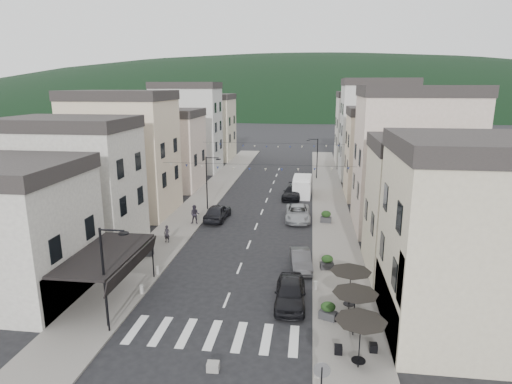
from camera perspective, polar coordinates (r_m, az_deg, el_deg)
ground at (r=23.53m, az=-6.95°, el=-20.99°), size 700.00×700.00×0.00m
sidewalk_left at (r=53.86m, az=-6.43°, el=-0.50°), size 4.00×76.00×0.12m
sidewalk_right at (r=52.43m, az=9.71°, el=-1.01°), size 4.00×76.00×0.12m
hill_backdrop at (r=318.95m, az=6.51°, el=11.48°), size 640.00×360.00×70.00m
bistro_building at (r=25.93m, az=28.36°, el=-6.78°), size 10.00×8.00×10.00m
boutique_awning at (r=28.58m, az=-19.00°, el=-8.01°), size 3.77×7.50×3.28m
buildings_row_left at (r=60.13m, az=-11.83°, el=6.69°), size 10.20×54.16×14.00m
buildings_row_right at (r=56.48m, az=16.95°, el=6.13°), size 10.20×54.16×14.50m
cafe_terrace at (r=24.27m, az=13.07°, el=-13.59°), size 2.50×8.10×2.53m
streetlamp_left_near at (r=25.28m, az=-19.15°, el=-9.52°), size 1.70×0.56×6.00m
streetlamp_left_far at (r=46.96m, az=-6.28°, el=1.92°), size 1.70×0.56×6.00m
streetlamp_right_far at (r=63.39m, az=7.92°, el=5.01°), size 1.70×0.56×6.00m
traffic_sign at (r=19.03m, az=8.73°, el=-23.45°), size 0.70×0.07×2.70m
bollards at (r=27.89m, az=-4.15°, el=-13.90°), size 11.66×10.26×0.60m
bunting_near at (r=41.68m, az=0.19°, el=3.21°), size 19.00×0.28×0.62m
bunting_far at (r=57.39m, az=2.18°, el=6.17°), size 19.00×0.28×0.62m
parked_car_a at (r=27.70m, az=4.59°, el=-13.21°), size 2.02×4.79×1.62m
parked_car_b at (r=32.79m, az=5.98°, el=-9.00°), size 1.93×4.29×1.37m
parked_car_c at (r=44.15m, az=5.57°, el=-2.79°), size 2.75×5.52×1.50m
parked_car_d at (r=52.46m, az=4.93°, el=-0.05°), size 2.67×5.49×1.54m
parked_car_e at (r=44.12m, az=-5.16°, el=-2.69°), size 2.28×5.00×1.66m
delivery_van at (r=53.89m, az=6.19°, el=0.85°), size 2.30×5.49×2.60m
pedestrian_a at (r=38.27m, az=-11.79°, el=-5.48°), size 0.62×0.47×1.53m
pedestrian_b at (r=42.73m, az=-8.15°, el=-2.99°), size 0.96×0.76×1.91m
concrete_block_b at (r=22.46m, az=-5.75°, el=-22.15°), size 0.62×0.47×0.45m
planter_la at (r=35.78m, az=-14.45°, el=-7.42°), size 1.10×0.76×1.12m
planter_lb at (r=36.01m, az=-14.35°, el=-7.29°), size 1.08×0.77×1.10m
planter_ra at (r=26.30m, az=9.57°, el=-15.33°), size 1.12×0.89×1.10m
planter_rb at (r=32.74m, az=9.46°, el=-9.21°), size 1.07×0.70×1.11m
planter_rc at (r=43.43m, az=9.31°, el=-3.26°), size 1.13×0.69×1.22m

